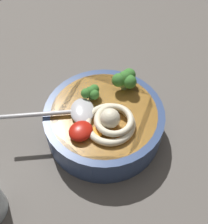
{
  "coord_description": "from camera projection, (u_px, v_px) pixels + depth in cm",
  "views": [
    {
      "loc": [
        -25.07,
        -22.65,
        50.73
      ],
      "look_at": [
        -2.31,
        -0.86,
        10.06
      ],
      "focal_mm": 44.74,
      "sensor_mm": 36.0,
      "label": 1
    }
  ],
  "objects": [
    {
      "name": "broccoli_floret_center",
      "position": [
        91.0,
        92.0,
        0.52
      ],
      "size": [
        3.73,
        3.21,
        2.95
      ],
      "color": "#7A9E60",
      "rests_on": "soup_bowl"
    },
    {
      "name": "chili_sauce_dollop",
      "position": [
        81.0,
        131.0,
        0.48
      ],
      "size": [
        4.37,
        3.93,
        1.97
      ],
      "primitive_type": "ellipsoid",
      "color": "#B2190F",
      "rests_on": "soup_bowl"
    },
    {
      "name": "carrot_slice_extra_b",
      "position": [
        95.0,
        134.0,
        0.48
      ],
      "size": [
        2.45,
        2.45,
        0.71
      ],
      "primitive_type": "cylinder",
      "color": "orange",
      "rests_on": "soup_bowl"
    },
    {
      "name": "soup_bowl",
      "position": [
        104.0,
        122.0,
        0.54
      ],
      "size": [
        22.59,
        22.59,
        6.34
      ],
      "color": "#334775",
      "rests_on": "table_slab"
    },
    {
      "name": "noodle_pile",
      "position": [
        111.0,
        121.0,
        0.49
      ],
      "size": [
        10.0,
        9.81,
        4.02
      ],
      "color": "beige",
      "rests_on": "soup_bowl"
    },
    {
      "name": "soup_spoon",
      "position": [
        75.0,
        112.0,
        0.51
      ],
      "size": [
        15.26,
        13.8,
        1.6
      ],
      "rotation": [
        0.0,
        0.0,
        2.43
      ],
      "color": "#B7B7BC",
      "rests_on": "soup_bowl"
    },
    {
      "name": "carrot_slice_far",
      "position": [
        123.0,
        136.0,
        0.48
      ],
      "size": [
        2.21,
        2.21,
        0.6
      ],
      "primitive_type": "cylinder",
      "color": "orange",
      "rests_on": "soup_bowl"
    },
    {
      "name": "broccoli_floret_beside_noodles",
      "position": [
        125.0,
        79.0,
        0.53
      ],
      "size": [
        5.11,
        4.4,
        4.04
      ],
      "color": "#7A9E60",
      "rests_on": "soup_bowl"
    },
    {
      "name": "table_slab",
      "position": [
        109.0,
        127.0,
        0.59
      ],
      "size": [
        111.72,
        111.72,
        3.72
      ],
      "primitive_type": "cube",
      "color": "#5B5651",
      "rests_on": "ground"
    }
  ]
}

